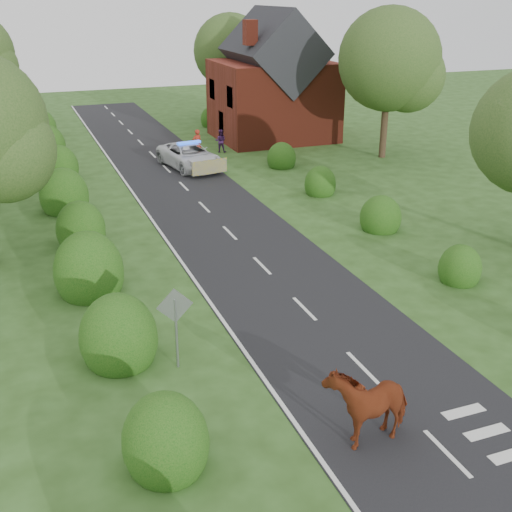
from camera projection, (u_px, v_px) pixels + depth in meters
name	position (u px, v px, depth m)	size (l,w,h in m)	color
ground	(363.00, 368.00, 18.66)	(120.00, 120.00, 0.00)	#2C4A19
road	(210.00, 213.00, 31.59)	(6.00, 70.00, 0.02)	black
road_markings	(190.00, 231.00, 29.27)	(4.96, 70.00, 0.01)	white
hedgerow_left	(82.00, 239.00, 26.30)	(2.75, 50.41, 3.00)	#114910
hedgerow_right	(367.00, 210.00, 30.30)	(2.10, 45.78, 2.10)	#114910
tree_right_b	(394.00, 64.00, 39.93)	(6.56, 6.40, 9.40)	#332316
tree_right_c	(234.00, 54.00, 52.31)	(6.15, 6.00, 8.58)	#332316
road_sign	(175.00, 317.00, 18.10)	(1.06, 0.08, 2.53)	gray
house	(273.00, 86.00, 46.21)	(8.00, 7.40, 9.17)	maroon
cow	(367.00, 406.00, 15.59)	(1.24, 2.35, 1.67)	maroon
police_van	(190.00, 156.00, 39.37)	(3.36, 5.78, 1.65)	silver
pedestrian_red	(197.00, 143.00, 41.86)	(0.67, 0.44, 1.83)	maroon
pedestrian_purple	(220.00, 141.00, 43.23)	(0.75, 0.58, 1.54)	#4A215D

